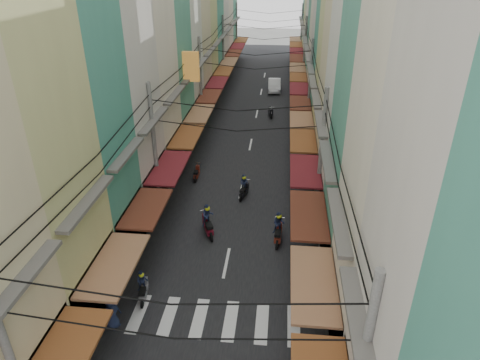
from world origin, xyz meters
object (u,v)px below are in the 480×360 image
Objects in this scene: white_car at (274,91)px; traffic_sign at (321,231)px; bicycle at (370,266)px; market_umbrella at (349,253)px.

traffic_sign is (3.28, -32.12, 2.05)m from white_car.
bicycle is (5.99, -32.08, 0.00)m from white_car.
white_car is 32.36m from traffic_sign.
white_car is at bearing 95.82° from traffic_sign.
white_car is at bearing 97.44° from market_umbrella.
traffic_sign reaches higher than bicycle.
white_car is 1.92× the size of market_umbrella.
bicycle is at bearing 52.10° from market_umbrella.
white_car is 1.71× the size of traffic_sign.
market_umbrella reaches higher than bicycle.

